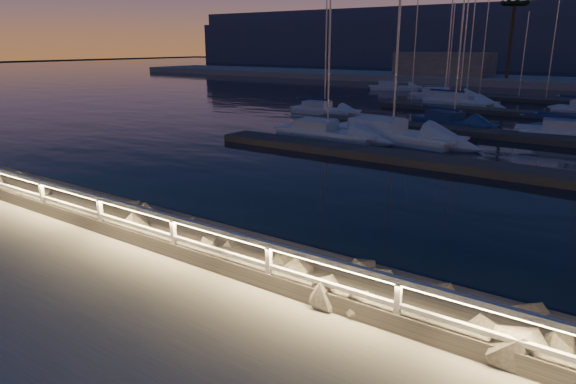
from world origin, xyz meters
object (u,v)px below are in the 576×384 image
(sailboat_e, at_px, (323,109))
(sailboat_n, at_px, (457,101))
(sailboat_c, at_px, (389,133))
(guard_rail, at_px, (145,219))
(sailboat_j, at_px, (451,121))
(sailboat_m, at_px, (393,87))
(sailboat_i, at_px, (443,95))
(sailboat_f, at_px, (325,132))

(sailboat_e, distance_m, sailboat_n, 15.19)
(sailboat_n, bearing_deg, sailboat_c, -69.31)
(guard_rail, distance_m, sailboat_e, 31.94)
(sailboat_j, bearing_deg, sailboat_e, -159.11)
(sailboat_e, distance_m, sailboat_m, 26.15)
(sailboat_m, bearing_deg, sailboat_i, -60.13)
(sailboat_m, height_order, sailboat_n, sailboat_n)
(sailboat_e, bearing_deg, sailboat_i, 78.93)
(sailboat_m, xyz_separation_m, sailboat_n, (12.30, -12.21, 0.01))
(sailboat_e, relative_size, sailboat_m, 0.95)
(sailboat_i, bearing_deg, sailboat_f, -96.21)
(sailboat_c, bearing_deg, sailboat_f, -145.48)
(sailboat_j, relative_size, sailboat_m, 1.03)
(sailboat_c, distance_m, sailboat_n, 21.62)
(sailboat_f, bearing_deg, sailboat_c, 27.35)
(sailboat_j, distance_m, sailboat_m, 30.90)
(guard_rail, height_order, sailboat_f, sailboat_f)
(sailboat_f, bearing_deg, sailboat_e, 122.83)
(sailboat_e, xyz_separation_m, sailboat_f, (6.24, -9.84, 0.01))
(sailboat_f, bearing_deg, sailboat_i, 94.84)
(sailboat_j, xyz_separation_m, sailboat_m, (-16.38, 26.20, 0.01))
(sailboat_c, distance_m, sailboat_f, 4.00)
(sailboat_c, height_order, sailboat_f, sailboat_c)
(sailboat_e, bearing_deg, sailboat_c, -37.44)
(guard_rail, distance_m, sailboat_n, 43.09)
(guard_rail, distance_m, sailboat_f, 20.52)
(sailboat_j, bearing_deg, sailboat_c, -76.83)
(sailboat_c, distance_m, sailboat_m, 36.85)
(sailboat_c, bearing_deg, sailboat_n, 104.75)
(sailboat_c, relative_size, sailboat_i, 1.20)
(guard_rail, relative_size, sailboat_f, 3.69)
(guard_rail, bearing_deg, sailboat_i, 100.26)
(sailboat_e, xyz_separation_m, sailboat_i, (4.12, 17.89, 0.05))
(sailboat_m, relative_size, sailboat_n, 0.88)
(sailboat_f, bearing_deg, sailboat_n, 88.28)
(sailboat_e, height_order, sailboat_i, sailboat_i)
(sailboat_m, bearing_deg, sailboat_j, -78.30)
(sailboat_e, distance_m, sailboat_j, 11.22)
(sailboat_e, distance_m, sailboat_f, 11.65)
(sailboat_f, bearing_deg, sailboat_j, 62.30)
(sailboat_j, relative_size, sailboat_n, 0.91)
(guard_rail, distance_m, sailboat_j, 28.80)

